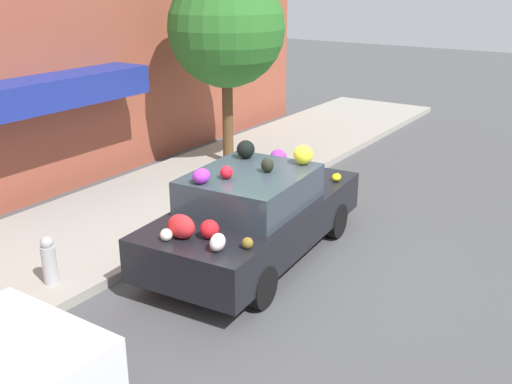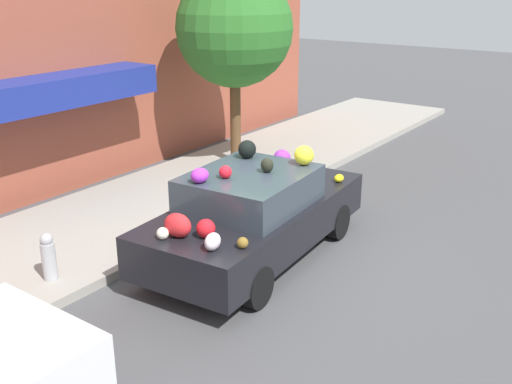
% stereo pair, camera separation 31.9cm
% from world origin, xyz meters
% --- Properties ---
extents(ground_plane, '(60.00, 60.00, 0.00)m').
position_xyz_m(ground_plane, '(0.00, 0.00, 0.00)').
color(ground_plane, '#4C4C4F').
extents(sidewalk_curb, '(24.00, 3.20, 0.15)m').
position_xyz_m(sidewalk_curb, '(0.00, 2.70, 0.07)').
color(sidewalk_curb, '#9E998E').
rests_on(sidewalk_curb, ground).
extents(building_facade, '(18.00, 1.20, 6.02)m').
position_xyz_m(building_facade, '(0.00, 4.92, 2.96)').
color(building_facade, '#9E4C38').
rests_on(building_facade, ground).
extents(street_tree, '(2.53, 2.53, 4.24)m').
position_xyz_m(street_tree, '(3.49, 3.02, 3.11)').
color(street_tree, brown).
rests_on(street_tree, sidewalk_curb).
extents(fire_hydrant, '(0.20, 0.20, 0.70)m').
position_xyz_m(fire_hydrant, '(-2.53, 1.67, 0.49)').
color(fire_hydrant, '#B2B2B7').
rests_on(fire_hydrant, sidewalk_curb).
extents(art_car, '(4.34, 2.11, 1.74)m').
position_xyz_m(art_car, '(-0.03, -0.07, 0.75)').
color(art_car, black).
rests_on(art_car, ground).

